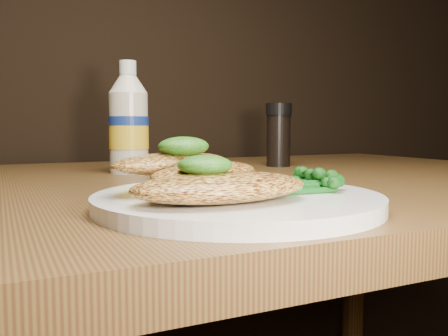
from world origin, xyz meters
name	(u,v)px	position (x,y,z in m)	size (l,w,h in m)	color
plate	(237,201)	(-0.11, 0.80, 0.76)	(0.27, 0.27, 0.01)	white
chicken_front	(221,187)	(-0.15, 0.76, 0.78)	(0.16, 0.09, 0.03)	gold
chicken_mid	(207,173)	(-0.14, 0.81, 0.78)	(0.14, 0.07, 0.02)	gold
chicken_back	(173,163)	(-0.16, 0.84, 0.79)	(0.14, 0.07, 0.02)	gold
pesto_front	(205,165)	(-0.16, 0.76, 0.80)	(0.05, 0.04, 0.02)	black
pesto_back	(184,146)	(-0.16, 0.83, 0.81)	(0.05, 0.05, 0.02)	black
broccolini_bundle	(281,180)	(-0.07, 0.80, 0.77)	(0.13, 0.10, 0.02)	#125518
mayo_bottle	(129,117)	(-0.12, 1.18, 0.84)	(0.07, 0.07, 0.18)	beige
pepper_grinder	(279,135)	(0.17, 1.18, 0.81)	(0.05, 0.05, 0.12)	black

